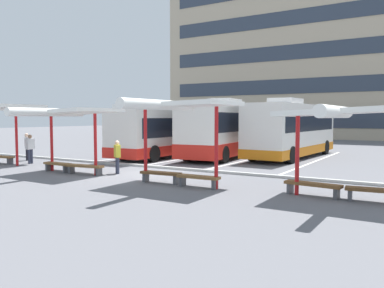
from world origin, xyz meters
name	(u,v)px	position (x,y,z in m)	size (l,w,h in m)	color
ground_plane	(140,174)	(0.00, 0.00, 0.00)	(160.00, 160.00, 0.00)	slate
terminal_building	(330,57)	(0.03, 39.18, 10.44)	(42.99, 10.23, 23.60)	tan
coach_bus_0	(178,132)	(-3.51, 8.61, 1.62)	(2.69, 12.13, 3.48)	silver
coach_bus_1	(233,130)	(-0.14, 10.43, 1.77)	(3.56, 12.65, 3.81)	silver
coach_bus_2	(292,130)	(3.73, 11.16, 1.81)	(3.14, 10.30, 3.79)	silver
lane_stripe_0	(162,153)	(-5.62, 9.69, 0.00)	(0.16, 14.00, 0.01)	white
lane_stripe_1	(206,155)	(-1.87, 9.69, 0.00)	(0.16, 14.00, 0.01)	white
lane_stripe_2	(257,158)	(1.87, 9.69, 0.00)	(0.16, 14.00, 0.01)	white
lane_stripe_3	(316,161)	(5.62, 9.69, 0.00)	(0.16, 14.00, 0.01)	white
bench_0	(0,158)	(-9.36, -0.83, 0.34)	(1.97, 0.59, 0.45)	brown
waiting_shelter_1	(67,113)	(-2.93, -1.58, 2.80)	(3.93, 4.83, 3.04)	red
bench_1	(57,165)	(-3.83, -1.45, 0.33)	(1.63, 0.49, 0.45)	brown
bench_2	(85,167)	(-2.03, -1.42, 0.34)	(1.91, 0.65, 0.45)	brown
waiting_shelter_2	(175,107)	(3.19, -1.83, 3.01)	(4.24, 4.74, 3.24)	red
bench_3	(161,175)	(2.29, -1.52, 0.34)	(1.75, 0.56, 0.45)	brown
bench_4	(198,179)	(4.09, -1.63, 0.34)	(1.68, 0.46, 0.45)	brown
waiting_shelter_3	(341,114)	(9.05, -1.36, 2.73)	(3.84, 4.38, 2.97)	red
bench_5	(313,186)	(8.15, -1.05, 0.34)	(1.93, 0.66, 0.45)	brown
bench_6	(371,192)	(9.95, -1.13, 0.33)	(1.55, 0.56, 0.45)	brown
platform_kerb	(167,168)	(0.00, 2.22, 0.06)	(44.00, 0.24, 0.12)	#ADADA8
waiting_passenger_0	(117,155)	(-0.99, -0.39, 0.88)	(0.49, 0.44, 1.55)	#33384C
waiting_passenger_1	(30,147)	(-7.89, 0.07, 0.95)	(0.26, 0.49, 1.65)	#33384C
waiting_passenger_2	(27,145)	(-9.51, 1.04, 0.96)	(0.50, 0.48, 1.66)	black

